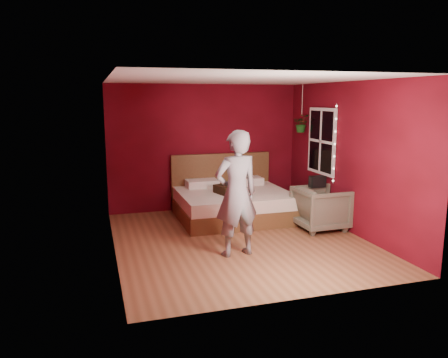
% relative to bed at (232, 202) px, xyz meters
% --- Properties ---
extents(floor, '(4.50, 4.50, 0.00)m').
position_rel_bed_xyz_m(floor, '(-0.33, -1.39, -0.30)').
color(floor, brown).
rests_on(floor, ground).
extents(room_walls, '(4.04, 4.54, 2.62)m').
position_rel_bed_xyz_m(room_walls, '(-0.33, -1.39, 1.37)').
color(room_walls, maroon).
rests_on(room_walls, ground).
extents(window, '(0.05, 0.97, 1.27)m').
position_rel_bed_xyz_m(window, '(1.64, -0.49, 1.20)').
color(window, white).
rests_on(window, room_walls).
extents(fairy_lights, '(0.04, 0.04, 1.45)m').
position_rel_bed_xyz_m(fairy_lights, '(1.61, -1.02, 1.20)').
color(fairy_lights, silver).
rests_on(fairy_lights, room_walls).
extents(bed, '(2.13, 1.81, 1.17)m').
position_rel_bed_xyz_m(bed, '(0.00, 0.00, 0.00)').
color(bed, brown).
rests_on(bed, ground).
extents(person, '(0.74, 0.54, 1.87)m').
position_rel_bed_xyz_m(person, '(-0.60, -2.03, 0.63)').
color(person, slate).
rests_on(person, ground).
extents(armchair, '(0.86, 0.84, 0.77)m').
position_rel_bed_xyz_m(armchair, '(1.26, -1.23, 0.08)').
color(armchair, '#6B6955').
rests_on(armchair, ground).
extents(handbag, '(0.29, 0.16, 0.20)m').
position_rel_bed_xyz_m(handbag, '(1.19, -1.20, 0.56)').
color(handbag, black).
rests_on(handbag, armchair).
extents(throw_pillow, '(0.54, 0.54, 0.15)m').
position_rel_bed_xyz_m(throw_pillow, '(-0.14, -0.20, 0.30)').
color(throw_pillow, black).
rests_on(throw_pillow, bed).
extents(hanging_plant, '(0.42, 0.40, 0.98)m').
position_rel_bed_xyz_m(hanging_plant, '(1.55, 0.19, 1.50)').
color(hanging_plant, silver).
rests_on(hanging_plant, room_walls).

